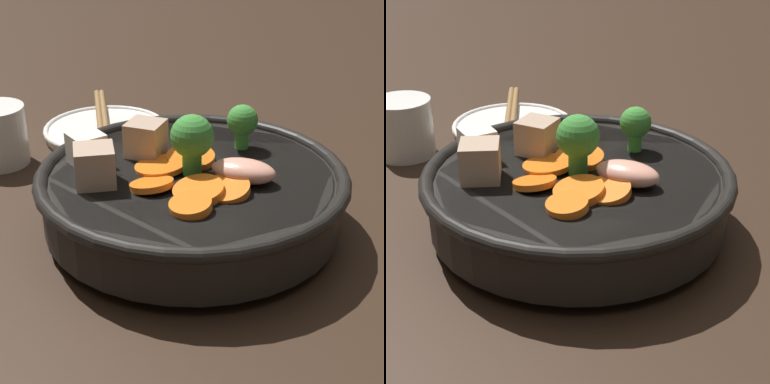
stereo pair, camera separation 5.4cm
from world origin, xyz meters
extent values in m
plane|color=black|center=(0.00, 0.00, 0.00)|extent=(3.00, 3.00, 0.00)
cylinder|color=black|center=(0.00, 0.00, 0.01)|extent=(0.14, 0.14, 0.01)
cylinder|color=black|center=(0.00, 0.00, 0.03)|extent=(0.25, 0.25, 0.04)
torus|color=black|center=(0.00, 0.00, 0.05)|extent=(0.26, 0.26, 0.01)
cylinder|color=brown|center=(0.00, 0.00, 0.04)|extent=(0.24, 0.24, 0.02)
cylinder|color=orange|center=(-0.03, -0.06, 0.06)|extent=(0.04, 0.04, 0.01)
cylinder|color=orange|center=(-0.02, 0.02, 0.05)|extent=(0.06, 0.06, 0.01)
cylinder|color=orange|center=(0.01, -0.04, 0.06)|extent=(0.05, 0.05, 0.01)
cylinder|color=orange|center=(0.01, 0.02, 0.06)|extent=(0.06, 0.06, 0.01)
cylinder|color=orange|center=(-0.01, -0.04, 0.06)|extent=(0.05, 0.05, 0.01)
cylinder|color=orange|center=(-0.04, -0.01, 0.06)|extent=(0.04, 0.04, 0.01)
cylinder|color=green|center=(0.00, 0.00, 0.06)|extent=(0.02, 0.02, 0.02)
sphere|color=#388433|center=(0.00, 0.00, 0.09)|extent=(0.04, 0.04, 0.04)
cylinder|color=green|center=(0.06, 0.03, 0.06)|extent=(0.01, 0.01, 0.02)
sphere|color=#388433|center=(0.06, 0.03, 0.08)|extent=(0.03, 0.03, 0.03)
cube|color=silver|center=(-0.07, 0.06, 0.07)|extent=(0.03, 0.03, 0.03)
cube|color=tan|center=(-0.02, 0.05, 0.07)|extent=(0.04, 0.04, 0.03)
cube|color=tan|center=(-0.08, 0.02, 0.07)|extent=(0.04, 0.04, 0.03)
ellipsoid|color=#EA9E84|center=(0.03, -0.03, 0.06)|extent=(0.06, 0.06, 0.02)
cylinder|color=white|center=(0.00, 0.23, 0.01)|extent=(0.14, 0.14, 0.01)
torus|color=white|center=(0.00, 0.23, 0.01)|extent=(0.14, 0.14, 0.01)
cylinder|color=olive|center=(0.00, 0.23, 0.02)|extent=(0.07, 0.22, 0.01)
cylinder|color=olive|center=(-0.01, 0.23, 0.02)|extent=(0.07, 0.22, 0.01)
camera|label=1|loc=(-0.21, -0.44, 0.29)|focal=60.00mm
camera|label=2|loc=(-0.16, -0.46, 0.29)|focal=60.00mm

